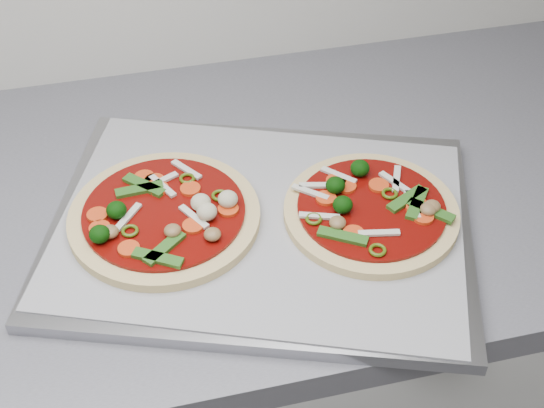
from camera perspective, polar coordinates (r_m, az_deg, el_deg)
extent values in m
cube|color=silver|center=(1.34, 0.29, -13.65)|extent=(3.60, 0.60, 0.86)
cube|color=slate|center=(1.00, 0.37, 0.79)|extent=(3.60, 0.60, 0.04)
cube|color=#96969B|center=(0.91, -0.82, -1.64)|extent=(0.59, 0.51, 0.02)
cube|color=#9C9BA1|center=(0.91, -0.83, -1.23)|extent=(0.57, 0.50, 0.00)
cylinder|color=#E7C883|center=(0.91, -8.10, -0.94)|extent=(0.30, 0.30, 0.01)
cylinder|color=#6D0002|center=(0.90, -8.15, -0.56)|extent=(0.25, 0.25, 0.00)
ellipsoid|color=black|center=(0.90, -11.64, -0.45)|extent=(0.03, 0.03, 0.02)
ellipsoid|color=beige|center=(0.89, -3.35, 0.37)|extent=(0.03, 0.03, 0.02)
cube|color=beige|center=(0.93, -8.25, 1.35)|extent=(0.03, 0.05, 0.00)
cylinder|color=red|center=(0.86, -10.73, -3.32)|extent=(0.03, 0.03, 0.00)
ellipsoid|color=brown|center=(0.88, -12.10, -2.06)|extent=(0.03, 0.03, 0.01)
torus|color=#3C530E|center=(0.94, -6.40, 1.92)|extent=(0.03, 0.03, 0.00)
torus|color=#3C530E|center=(0.88, -10.65, -2.00)|extent=(0.03, 0.03, 0.00)
cube|color=beige|center=(0.95, -6.46, 2.59)|extent=(0.03, 0.04, 0.00)
cube|color=beige|center=(0.94, -8.41, 1.69)|extent=(0.05, 0.03, 0.00)
ellipsoid|color=brown|center=(0.89, -5.12, -0.27)|extent=(0.03, 0.03, 0.01)
cylinder|color=red|center=(0.88, -5.97, -1.64)|extent=(0.03, 0.03, 0.00)
cube|color=beige|center=(0.89, -5.91, -0.96)|extent=(0.03, 0.05, 0.00)
cube|color=beige|center=(0.90, -10.79, -0.95)|extent=(0.04, 0.04, 0.00)
cylinder|color=red|center=(0.94, -8.82, 1.74)|extent=(0.03, 0.03, 0.00)
ellipsoid|color=beige|center=(0.88, -4.93, -0.59)|extent=(0.03, 0.03, 0.02)
ellipsoid|color=black|center=(0.87, -12.86, -2.23)|extent=(0.03, 0.03, 0.02)
cylinder|color=red|center=(0.92, -6.17, 1.14)|extent=(0.03, 0.03, 0.00)
ellipsoid|color=brown|center=(0.87, -7.50, -2.01)|extent=(0.03, 0.03, 0.01)
cylinder|color=red|center=(0.89, -3.31, -0.39)|extent=(0.03, 0.03, 0.00)
cube|color=#396D1F|center=(0.93, -9.95, 1.09)|extent=(0.06, 0.02, 0.00)
ellipsoid|color=brown|center=(0.86, -4.51, -2.29)|extent=(0.02, 0.02, 0.01)
ellipsoid|color=beige|center=(0.89, -5.39, 0.12)|extent=(0.03, 0.03, 0.02)
cylinder|color=red|center=(0.89, -12.84, -1.80)|extent=(0.03, 0.03, 0.00)
cylinder|color=red|center=(0.95, -9.60, 2.00)|extent=(0.04, 0.04, 0.00)
cylinder|color=red|center=(0.93, -8.55, 1.18)|extent=(0.03, 0.03, 0.00)
torus|color=#3C530E|center=(0.91, -3.96, 0.64)|extent=(0.02, 0.02, 0.00)
cylinder|color=red|center=(0.91, -13.01, -0.80)|extent=(0.03, 0.03, 0.00)
cube|color=#396D1F|center=(0.84, -8.60, -4.03)|extent=(0.06, 0.04, 0.00)
cube|color=#396D1F|center=(0.85, -8.09, -3.28)|extent=(0.05, 0.05, 0.00)
cube|color=#396D1F|center=(0.93, -9.60, 1.40)|extent=(0.05, 0.05, 0.00)
cylinder|color=#E7C883|center=(0.91, 7.46, -0.61)|extent=(0.29, 0.29, 0.01)
cylinder|color=#6D0002|center=(0.91, 7.50, -0.26)|extent=(0.25, 0.25, 0.00)
ellipsoid|color=black|center=(0.94, 6.64, 2.70)|extent=(0.03, 0.03, 0.02)
cylinder|color=red|center=(0.93, 4.84, 1.74)|extent=(0.03, 0.03, 0.00)
torus|color=#3C530E|center=(0.88, 3.16, -1.12)|extent=(0.03, 0.03, 0.00)
cube|color=#396D1F|center=(0.92, 10.11, 0.39)|extent=(0.06, 0.04, 0.00)
torus|color=#3C530E|center=(0.85, 7.95, -3.46)|extent=(0.02, 0.02, 0.00)
cube|color=#396D1F|center=(0.92, 10.87, 0.06)|extent=(0.05, 0.06, 0.00)
cube|color=beige|center=(0.89, 3.58, -0.92)|extent=(0.05, 0.02, 0.00)
cube|color=#396D1F|center=(0.86, 5.35, -2.43)|extent=(0.06, 0.04, 0.00)
cube|color=#396D1F|center=(0.91, 11.87, -0.49)|extent=(0.05, 0.05, 0.00)
cube|color=beige|center=(0.91, 10.51, -0.04)|extent=(0.01, 0.05, 0.00)
cube|color=beige|center=(0.95, 9.36, 1.89)|extent=(0.03, 0.05, 0.00)
cylinder|color=red|center=(0.91, 4.09, 0.45)|extent=(0.03, 0.03, 0.00)
cube|color=beige|center=(0.94, 9.25, 1.61)|extent=(0.03, 0.05, 0.00)
torus|color=#3C530E|center=(0.92, 8.85, 0.79)|extent=(0.03, 0.03, 0.00)
ellipsoid|color=brown|center=(0.91, 11.97, -0.18)|extent=(0.03, 0.03, 0.01)
cylinder|color=red|center=(0.92, 10.81, 0.05)|extent=(0.03, 0.03, 0.00)
cube|color=beige|center=(0.94, 5.04, 2.17)|extent=(0.04, 0.04, 0.00)
cube|color=beige|center=(0.92, 2.89, 0.89)|extent=(0.04, 0.04, 0.00)
cylinder|color=red|center=(0.87, 6.16, -2.21)|extent=(0.04, 0.04, 0.00)
cylinder|color=red|center=(0.93, 8.04, 1.39)|extent=(0.03, 0.03, 0.00)
ellipsoid|color=black|center=(0.92, 4.80, 1.43)|extent=(0.03, 0.03, 0.02)
cube|color=beige|center=(0.87, 8.06, -2.18)|extent=(0.05, 0.02, 0.00)
ellipsoid|color=brown|center=(0.90, 11.70, -0.39)|extent=(0.03, 0.03, 0.01)
cylinder|color=red|center=(0.90, 11.32, -0.96)|extent=(0.03, 0.03, 0.00)
ellipsoid|color=brown|center=(0.87, 4.96, -1.40)|extent=(0.02, 0.02, 0.01)
cylinder|color=red|center=(0.91, 10.81, -0.27)|extent=(0.03, 0.03, 0.00)
cylinder|color=red|center=(0.93, 5.60, 1.34)|extent=(0.03, 0.03, 0.00)
ellipsoid|color=black|center=(0.89, 5.35, -0.05)|extent=(0.03, 0.03, 0.02)
cube|color=beige|center=(0.93, 3.54, 1.41)|extent=(0.05, 0.02, 0.00)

